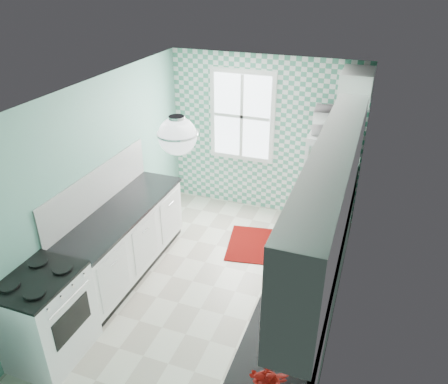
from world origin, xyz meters
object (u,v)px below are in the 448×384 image
(sink, at_px, (322,224))
(fruit_bowl, at_px, (284,339))
(fridge, at_px, (329,185))
(ceiling_light, at_px, (177,136))
(microwave, at_px, (337,122))
(stove, at_px, (46,316))
(potted_plant, at_px, (269,378))

(sink, bearing_deg, fruit_bowl, -89.66)
(fridge, relative_size, fruit_bowl, 6.49)
(ceiling_light, height_order, fridge, ceiling_light)
(ceiling_light, bearing_deg, microwave, 66.98)
(ceiling_light, distance_m, sink, 2.23)
(stove, bearing_deg, ceiling_light, 34.09)
(sink, distance_m, microwave, 1.58)
(fridge, height_order, microwave, microwave)
(stove, bearing_deg, microwave, 57.36)
(fruit_bowl, height_order, potted_plant, potted_plant)
(sink, bearing_deg, microwave, 94.45)
(stove, relative_size, fruit_bowl, 4.02)
(ceiling_light, xyz_separation_m, fruit_bowl, (1.20, -0.68, -1.35))
(stove, bearing_deg, sink, 41.81)
(fridge, xyz_separation_m, potted_plant, (0.09, -3.79, 0.31))
(potted_plant, bearing_deg, fridge, 91.37)
(ceiling_light, distance_m, stove, 2.30)
(ceiling_light, xyz_separation_m, stove, (-1.20, -0.76, -1.81))
(potted_plant, relative_size, microwave, 0.50)
(potted_plant, bearing_deg, microwave, 91.36)
(fruit_bowl, bearing_deg, potted_plant, -90.00)
(ceiling_light, height_order, fruit_bowl, ceiling_light)
(sink, bearing_deg, fridge, 94.46)
(fruit_bowl, bearing_deg, ceiling_light, 150.59)
(ceiling_light, distance_m, microwave, 2.90)
(fruit_bowl, relative_size, potted_plant, 0.79)
(ceiling_light, distance_m, fruit_bowl, 1.93)
(stove, xyz_separation_m, fruit_bowl, (2.40, 0.08, 0.46))
(fruit_bowl, relative_size, microwave, 0.40)
(sink, distance_m, fruit_bowl, 1.94)
(fridge, bearing_deg, fruit_bowl, -85.32)
(sink, xyz_separation_m, potted_plant, (-0.00, -2.44, 0.16))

